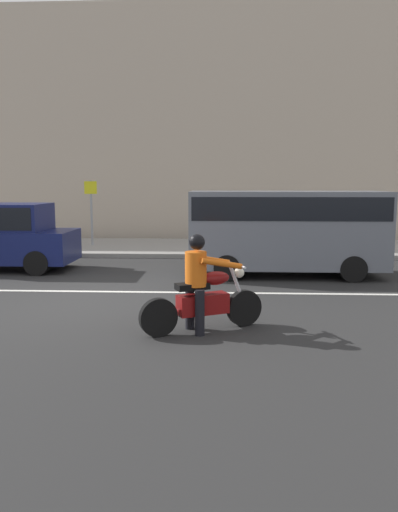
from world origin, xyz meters
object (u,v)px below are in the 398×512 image
at_px(street_sign_post, 91,206).
at_px(parked_van_slate_gray, 286,227).
at_px(motorcycle_with_rider_orange_stripe, 202,292).
at_px(parked_hatchback_navy, 4,236).

bearing_deg(street_sign_post, parked_van_slate_gray, -37.51).
xyz_separation_m(motorcycle_with_rider_orange_stripe, parked_hatchback_navy, (-5.58, 5.44, 0.29)).
height_order(motorcycle_with_rider_orange_stripe, parked_hatchback_navy, parked_hatchback_navy).
distance_m(parked_van_slate_gray, parked_hatchback_navy, 7.53).
height_order(parked_hatchback_navy, street_sign_post, street_sign_post).
bearing_deg(street_sign_post, parked_hatchback_navy, -105.78).
distance_m(parked_van_slate_gray, street_sign_post, 7.90).
bearing_deg(parked_hatchback_navy, motorcycle_with_rider_orange_stripe, -44.28).
xyz_separation_m(parked_hatchback_navy, street_sign_post, (1.24, 4.40, 0.61)).
bearing_deg(motorcycle_with_rider_orange_stripe, parked_van_slate_gray, 69.07).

